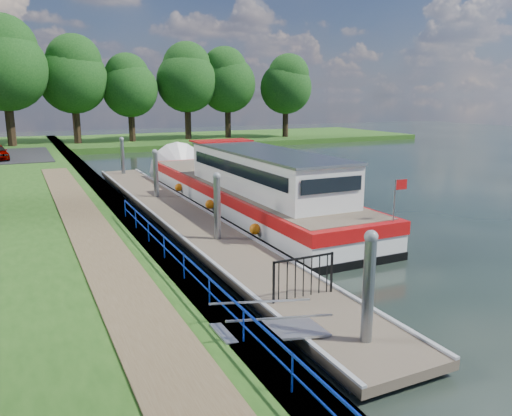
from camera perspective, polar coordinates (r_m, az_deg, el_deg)
name	(u,v)px	position (r m, az deg, el deg)	size (l,w,h in m)	color
ground	(351,347)	(12.25, 10.85, -15.34)	(160.00, 160.00, 0.00)	black
bank_edge	(117,211)	(24.53, -15.55, -0.30)	(1.10, 90.00, 0.78)	#473D2D
far_bank	(180,140)	(63.62, -8.67, 7.70)	(60.00, 18.00, 0.60)	#254F16
footpath	(100,247)	(17.45, -17.42, -4.25)	(1.60, 40.00, 0.05)	brown
blue_fence	(195,271)	(12.99, -6.93, -7.21)	(0.04, 18.04, 0.72)	#0C2DBF
pontoon	(182,218)	(23.25, -8.44, -1.19)	(2.50, 30.00, 0.56)	brown
mooring_piles	(181,195)	(23.01, -8.53, 1.46)	(0.30, 27.30, 3.55)	gray
gangway	(271,329)	(11.46, 1.75, -13.68)	(2.58, 1.00, 0.92)	#A5A8AD
gate_panel	(304,271)	(13.45, 5.46, -7.20)	(1.85, 0.05, 1.15)	black
barge	(238,187)	(25.86, -2.03, 2.40)	(4.36, 21.15, 4.78)	black
horizon_trees	(61,74)	(57.53, -21.36, 14.11)	(54.38, 10.03, 12.87)	#332316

